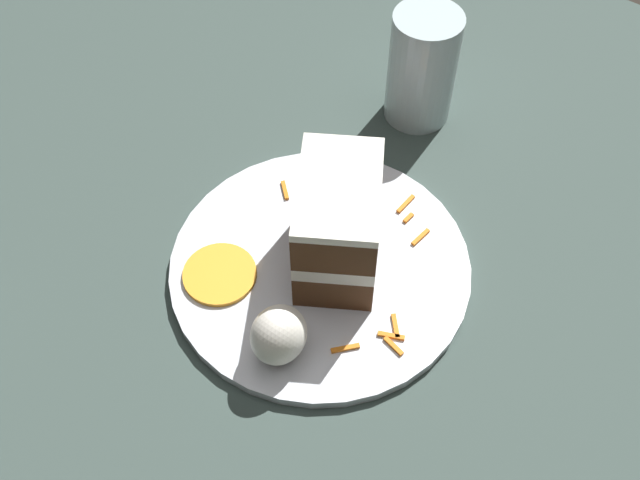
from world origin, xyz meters
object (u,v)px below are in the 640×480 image
Objects in this scene: cake_slice at (338,223)px; orange_garnish at (220,274)px; cream_dollop at (281,336)px; plate at (320,266)px; drinking_glass at (421,74)px.

orange_garnish is at bearing -163.61° from cake_slice.
cream_dollop is 0.81× the size of orange_garnish.
orange_garnish reaches higher than plate.
plate is 0.09m from orange_garnish.
cake_slice is 0.12m from orange_garnish.
cake_slice is 1.06× the size of drinking_glass.
cake_slice is at bearing -167.57° from drinking_glass.
cake_slice is at bearing -28.87° from plate.
cake_slice is (0.02, -0.01, 0.06)m from plate.
drinking_glass is at bearing 9.64° from plate.
drinking_glass is at bearing 71.26° from cake_slice.
cake_slice is 0.11m from cream_dollop.
plate is 0.06m from cake_slice.
cake_slice is 2.42× the size of cream_dollop.
cream_dollop is at bearing -168.22° from drinking_glass.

